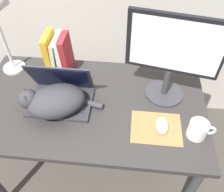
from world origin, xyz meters
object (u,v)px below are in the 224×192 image
(book_row, at_px, (58,54))
(desk_lamp, at_px, (0,23))
(laptop, at_px, (61,95))
(external_monitor, at_px, (173,55))
(mug, at_px, (198,130))
(cat, at_px, (54,101))
(computer_mouse, at_px, (162,125))

(book_row, relative_size, desk_lamp, 0.49)
(laptop, xyz_separation_m, book_row, (-0.07, 0.26, 0.07))
(laptop, bearing_deg, desk_lamp, 147.83)
(laptop, bearing_deg, external_monitor, 11.13)
(laptop, distance_m, mug, 0.70)
(laptop, height_order, cat, laptop)
(laptop, xyz_separation_m, mug, (0.68, -0.15, -0.00))
(mug, bearing_deg, computer_mouse, 171.70)
(book_row, distance_m, desk_lamp, 0.33)
(cat, distance_m, external_monitor, 0.61)
(laptop, relative_size, book_row, 1.38)
(laptop, relative_size, desk_lamp, 0.67)
(book_row, bearing_deg, laptop, -74.94)
(external_monitor, bearing_deg, cat, -162.27)
(external_monitor, xyz_separation_m, desk_lamp, (-0.86, 0.09, 0.06))
(desk_lamp, bearing_deg, computer_mouse, -21.22)
(book_row, height_order, mug, book_row)
(mug, bearing_deg, external_monitor, 118.36)
(laptop, relative_size, mug, 2.55)
(cat, height_order, book_row, book_row)
(computer_mouse, bearing_deg, cat, 174.00)
(computer_mouse, relative_size, mug, 0.78)
(cat, bearing_deg, external_monitor, 17.73)
(desk_lamp, bearing_deg, mug, -19.26)
(book_row, xyz_separation_m, desk_lamp, (-0.25, -0.06, 0.21))
(computer_mouse, xyz_separation_m, mug, (0.16, -0.02, 0.02))
(cat, xyz_separation_m, external_monitor, (0.56, 0.18, 0.19))
(cat, relative_size, desk_lamp, 0.84)
(external_monitor, distance_m, mug, 0.37)
(computer_mouse, relative_size, book_row, 0.42)
(cat, xyz_separation_m, computer_mouse, (0.53, -0.06, -0.05))
(laptop, relative_size, cat, 0.81)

